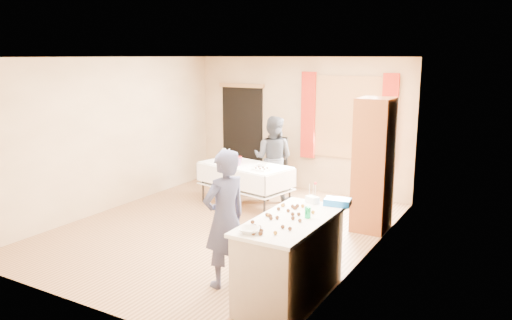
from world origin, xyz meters
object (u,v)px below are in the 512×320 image
Objects in this scene: party_table at (245,181)px; girl at (225,219)px; cabinet at (374,165)px; woman at (273,158)px; counter at (290,258)px; chair at (273,176)px.

girl is at bearing -51.62° from party_table.
woman is at bearing 161.52° from cabinet.
chair is (-2.23, 3.76, -0.13)m from counter.
girl reaches higher than chair.
girl reaches higher than party_table.
party_table is 0.73m from woman.
woman is (0.25, -0.45, 0.46)m from chair.
woman reaches higher than party_table.
girl is at bearing -108.20° from cabinet.
girl is (1.42, -2.79, 0.36)m from party_table.
woman is at bearing 120.92° from counter.
cabinet reaches higher than party_table.
party_table is 1.10× the size of girl.
cabinet is at bearing -179.72° from girl.
party_table is (-2.21, 2.70, -0.01)m from counter.
cabinet is at bearing 9.35° from party_table.
chair is 4.14m from girl.
counter is 0.97× the size of woman.
chair is 0.69m from woman.
cabinet is at bearing 87.81° from counter.
woman is (-1.19, 3.40, -0.03)m from girl.
girl is at bearing -64.98° from chair.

